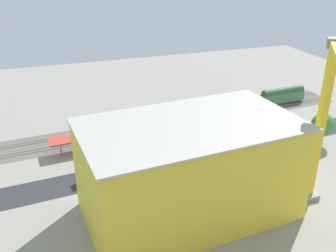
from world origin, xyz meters
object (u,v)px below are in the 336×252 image
Objects in this scene: passenger_coach at (282,95)px; street_tree_1 at (155,158)px; parked_car_3 at (206,147)px; parked_car_4 at (180,150)px; parked_car_2 at (228,142)px; traffic_light at (161,138)px; locomotive at (226,106)px; street_tree_2 at (181,151)px; parked_car_0 at (271,136)px; parked_car_6 at (130,158)px; box_truck_0 at (98,172)px; construction_building at (190,171)px; street_tree_0 at (323,124)px; tower_crane at (324,117)px; freight_coach_far at (141,121)px; platform_canopy_near at (151,125)px; parked_car_5 at (156,154)px; parked_car_1 at (249,138)px; parked_car_7 at (105,163)px.

street_tree_1 is at bearing 28.34° from passenger_coach.
parked_car_4 is (7.04, -0.57, -0.05)m from parked_car_3.
traffic_light reaches higher than parked_car_2.
locomotive is 1.68× the size of street_tree_2.
parked_car_0 is at bearing -168.28° from street_tree_1.
parked_car_6 is (59.49, 21.69, -2.25)m from passenger_coach.
parked_car_0 is 50.14m from box_truck_0.
construction_building is at bearing 73.18° from parked_car_4.
street_tree_0 is (-13.90, 29.46, 4.06)m from locomotive.
locomotive is 45.12m from street_tree_1.
tower_crane is at bearing 126.02° from traffic_light.
freight_coach_far is 3.81× the size of parked_car_3.
parked_car_4 is at bearing -138.74° from street_tree_1.
street_tree_0 is at bearing -177.98° from street_tree_2.
parked_car_2 is (32.05, 21.53, -2.26)m from passenger_coach.
platform_canopy_near is 3.34× the size of passenger_coach.
platform_canopy_near is 11.60× the size of parked_car_4.
street_tree_0 is (-38.23, 7.78, 5.14)m from parked_car_4.
street_tree_0 is (-20.72, -21.80, -13.93)m from tower_crane.
parked_car_5 is 0.47× the size of street_tree_0.
parked_car_0 is at bearing 176.92° from parked_car_2.
construction_building is (0.49, 23.69, 8.85)m from parked_car_5.
locomotive reaches higher than parked_car_1.
parked_car_6 is (27.43, 0.16, 0.02)m from parked_car_2.
parked_car_0 is at bearing 97.96° from locomotive.
tower_crane is 32.30m from street_tree_2.
freight_coach_far is at bearing -85.58° from traffic_light.
street_tree_2 is (-6.02, 1.03, 1.36)m from street_tree_1.
parked_car_3 is 0.54× the size of box_truck_0.
parked_car_3 is at bearing 4.05° from parked_car_1.
street_tree_2 is at bearing 15.72° from parked_car_0.
traffic_light is (50.94, 20.46, 1.40)m from passenger_coach.
parked_car_5 is 45.88m from street_tree_0.
street_tree_1 reaches higher than freight_coach_far.
parked_car_0 is at bearing 179.21° from parked_car_6.
street_tree_1 is 10.44m from traffic_light.
traffic_light is at bearing -11.79° from street_tree_0.
parked_car_2 is 33.99m from parked_car_7.
parked_car_1 is at bearing -178.98° from parked_car_7.
parked_car_7 is (15.46, 11.63, -3.00)m from platform_canopy_near.
box_truck_0 reaches higher than parked_car_6.
street_tree_1 is at bearing 15.90° from parked_car_1.
parked_car_1 is at bearing -96.57° from tower_crane.
street_tree_2 is at bearing 151.75° from parked_car_7.
tower_crane is at bearing 60.88° from passenger_coach.
passenger_coach is 58.34m from street_tree_2.
construction_building is at bearing 75.17° from street_tree_2.
locomotive is 55.96m from construction_building.
locomotive is at bearing -149.61° from box_truck_0.
locomotive is 38.00m from parked_car_5.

